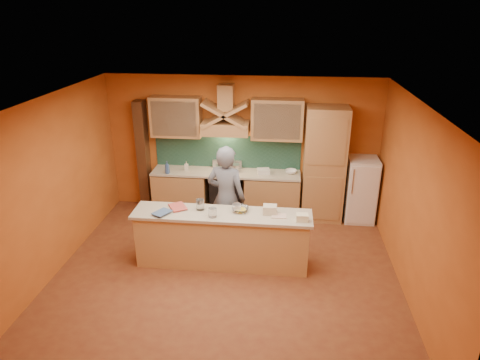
# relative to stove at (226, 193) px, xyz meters

# --- Properties ---
(floor) EXTENTS (5.50, 5.00, 0.01)m
(floor) POSITION_rel_stove_xyz_m (0.30, -2.20, -0.45)
(floor) COLOR brown
(floor) RESTS_ON ground
(ceiling) EXTENTS (5.50, 5.00, 0.01)m
(ceiling) POSITION_rel_stove_xyz_m (0.30, -2.20, 2.35)
(ceiling) COLOR white
(ceiling) RESTS_ON wall_back
(wall_back) EXTENTS (5.50, 0.02, 2.80)m
(wall_back) POSITION_rel_stove_xyz_m (0.30, 0.30, 0.95)
(wall_back) COLOR #BC6024
(wall_back) RESTS_ON floor
(wall_front) EXTENTS (5.50, 0.02, 2.80)m
(wall_front) POSITION_rel_stove_xyz_m (0.30, -4.70, 0.95)
(wall_front) COLOR #BC6024
(wall_front) RESTS_ON floor
(wall_left) EXTENTS (0.02, 5.00, 2.80)m
(wall_left) POSITION_rel_stove_xyz_m (-2.45, -2.20, 0.95)
(wall_left) COLOR #BC6024
(wall_left) RESTS_ON floor
(wall_right) EXTENTS (0.02, 5.00, 2.80)m
(wall_right) POSITION_rel_stove_xyz_m (3.05, -2.20, 0.95)
(wall_right) COLOR #BC6024
(wall_right) RESTS_ON floor
(base_cabinet_left) EXTENTS (1.10, 0.60, 0.86)m
(base_cabinet_left) POSITION_rel_stove_xyz_m (-0.95, 0.00, -0.02)
(base_cabinet_left) COLOR tan
(base_cabinet_left) RESTS_ON floor
(base_cabinet_right) EXTENTS (1.10, 0.60, 0.86)m
(base_cabinet_right) POSITION_rel_stove_xyz_m (0.95, 0.00, -0.02)
(base_cabinet_right) COLOR tan
(base_cabinet_right) RESTS_ON floor
(counter_top) EXTENTS (3.00, 0.62, 0.04)m
(counter_top) POSITION_rel_stove_xyz_m (-0.00, 0.00, 0.45)
(counter_top) COLOR #B9AF9C
(counter_top) RESTS_ON base_cabinet_left
(stove) EXTENTS (0.60, 0.58, 0.90)m
(stove) POSITION_rel_stove_xyz_m (0.00, 0.00, 0.00)
(stove) COLOR black
(stove) RESTS_ON floor
(backsplash) EXTENTS (3.00, 0.03, 0.70)m
(backsplash) POSITION_rel_stove_xyz_m (-0.00, 0.28, 0.80)
(backsplash) COLOR #1C3E34
(backsplash) RESTS_ON wall_back
(range_hood) EXTENTS (0.92, 0.50, 0.24)m
(range_hood) POSITION_rel_stove_xyz_m (0.00, 0.05, 1.37)
(range_hood) COLOR tan
(range_hood) RESTS_ON wall_back
(hood_chimney) EXTENTS (0.30, 0.30, 0.50)m
(hood_chimney) POSITION_rel_stove_xyz_m (0.00, 0.15, 1.95)
(hood_chimney) COLOR tan
(hood_chimney) RESTS_ON wall_back
(upper_cabinet_left) EXTENTS (1.00, 0.35, 0.80)m
(upper_cabinet_left) POSITION_rel_stove_xyz_m (-1.00, 0.12, 1.55)
(upper_cabinet_left) COLOR tan
(upper_cabinet_left) RESTS_ON wall_back
(upper_cabinet_right) EXTENTS (1.00, 0.35, 0.80)m
(upper_cabinet_right) POSITION_rel_stove_xyz_m (1.00, 0.12, 1.55)
(upper_cabinet_right) COLOR tan
(upper_cabinet_right) RESTS_ON wall_back
(pantry_column) EXTENTS (0.80, 0.60, 2.30)m
(pantry_column) POSITION_rel_stove_xyz_m (1.95, 0.00, 0.70)
(pantry_column) COLOR tan
(pantry_column) RESTS_ON floor
(fridge) EXTENTS (0.58, 0.60, 1.30)m
(fridge) POSITION_rel_stove_xyz_m (2.70, 0.00, 0.20)
(fridge) COLOR white
(fridge) RESTS_ON floor
(trim_column_left) EXTENTS (0.20, 0.30, 2.30)m
(trim_column_left) POSITION_rel_stove_xyz_m (-1.75, 0.15, 0.70)
(trim_column_left) COLOR #472816
(trim_column_left) RESTS_ON floor
(island_body) EXTENTS (2.80, 0.55, 0.88)m
(island_body) POSITION_rel_stove_xyz_m (0.20, -1.90, -0.01)
(island_body) COLOR tan
(island_body) RESTS_ON floor
(island_top) EXTENTS (2.90, 0.62, 0.05)m
(island_top) POSITION_rel_stove_xyz_m (0.20, -1.90, 0.47)
(island_top) COLOR #B9AF9C
(island_top) RESTS_ON island_body
(person) EXTENTS (0.78, 0.60, 1.90)m
(person) POSITION_rel_stove_xyz_m (0.20, -1.34, 0.50)
(person) COLOR slate
(person) RESTS_ON floor
(pot_large) EXTENTS (0.27, 0.27, 0.14)m
(pot_large) POSITION_rel_stove_xyz_m (-0.07, -0.01, 0.52)
(pot_large) COLOR #BCBCC3
(pot_large) RESTS_ON stove
(pot_small) EXTENTS (0.23, 0.23, 0.15)m
(pot_small) POSITION_rel_stove_xyz_m (0.17, 0.03, 0.53)
(pot_small) COLOR silver
(pot_small) RESTS_ON stove
(soap_bottle_a) EXTENTS (0.09, 0.09, 0.18)m
(soap_bottle_a) POSITION_rel_stove_xyz_m (-0.82, 0.02, 0.56)
(soap_bottle_a) COLOR beige
(soap_bottle_a) RESTS_ON counter_top
(soap_bottle_b) EXTENTS (0.14, 0.14, 0.26)m
(soap_bottle_b) POSITION_rel_stove_xyz_m (-1.15, -0.21, 0.60)
(soap_bottle_b) COLOR #34528F
(soap_bottle_b) RESTS_ON counter_top
(bowl_back) EXTENTS (0.29, 0.29, 0.07)m
(bowl_back) POSITION_rel_stove_xyz_m (1.31, 0.05, 0.51)
(bowl_back) COLOR white
(bowl_back) RESTS_ON counter_top
(dish_rack) EXTENTS (0.28, 0.24, 0.09)m
(dish_rack) POSITION_rel_stove_xyz_m (0.76, 0.00, 0.51)
(dish_rack) COLOR silver
(dish_rack) RESTS_ON counter_top
(book_lower) EXTENTS (0.38, 0.40, 0.03)m
(book_lower) POSITION_rel_stove_xyz_m (-0.65, -1.86, 0.51)
(book_lower) COLOR #BB4A42
(book_lower) RESTS_ON island_top
(book_upper) EXTENTS (0.32, 0.35, 0.02)m
(book_upper) POSITION_rel_stove_xyz_m (-0.83, -2.00, 0.53)
(book_upper) COLOR #425E91
(book_upper) RESTS_ON island_top
(jar_large) EXTENTS (0.14, 0.14, 0.18)m
(jar_large) POSITION_rel_stove_xyz_m (-0.17, -1.81, 0.58)
(jar_large) COLOR silver
(jar_large) RESTS_ON island_top
(jar_small) EXTENTS (0.17, 0.17, 0.15)m
(jar_small) POSITION_rel_stove_xyz_m (0.08, -2.04, 0.57)
(jar_small) COLOR white
(jar_small) RESTS_ON island_top
(kitchen_scale) EXTENTS (0.15, 0.15, 0.11)m
(kitchen_scale) POSITION_rel_stove_xyz_m (0.43, -1.79, 0.55)
(kitchen_scale) COLOR white
(kitchen_scale) RESTS_ON island_top
(mixing_bowl) EXTENTS (0.29, 0.29, 0.07)m
(mixing_bowl) POSITION_rel_stove_xyz_m (0.49, -1.80, 0.53)
(mixing_bowl) COLOR white
(mixing_bowl) RESTS_ON island_top
(cloth) EXTENTS (0.23, 0.18, 0.02)m
(cloth) POSITION_rel_stove_xyz_m (1.12, -1.92, 0.50)
(cloth) COLOR beige
(cloth) RESTS_ON island_top
(grocery_bag_a) EXTENTS (0.22, 0.17, 0.14)m
(grocery_bag_a) POSITION_rel_stove_xyz_m (0.97, -1.84, 0.57)
(grocery_bag_a) COLOR beige
(grocery_bag_a) RESTS_ON island_top
(grocery_bag_b) EXTENTS (0.19, 0.15, 0.11)m
(grocery_bag_b) POSITION_rel_stove_xyz_m (1.48, -2.03, 0.55)
(grocery_bag_b) COLOR #ECE9C3
(grocery_bag_b) RESTS_ON island_top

